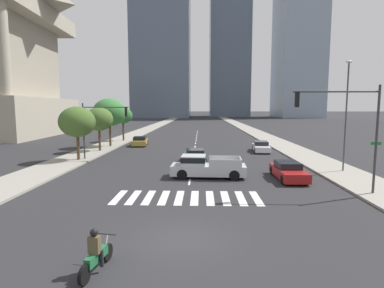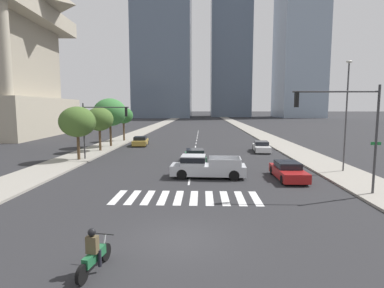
{
  "view_description": "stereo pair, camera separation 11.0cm",
  "coord_description": "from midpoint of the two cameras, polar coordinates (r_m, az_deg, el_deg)",
  "views": [
    {
      "loc": [
        0.82,
        -11.97,
        5.27
      ],
      "look_at": [
        0.0,
        15.84,
        2.0
      ],
      "focal_mm": 29.28,
      "sensor_mm": 36.0,
      "label": 1
    },
    {
      "loc": [
        0.93,
        -11.96,
        5.27
      ],
      "look_at": [
        0.0,
        15.84,
        2.0
      ],
      "focal_mm": 29.28,
      "sensor_mm": 36.0,
      "label": 2
    }
  ],
  "objects": [
    {
      "name": "sedan_white_3",
      "position": [
        38.24,
        12.39,
        -0.51
      ],
      "size": [
        2.11,
        4.76,
        1.23
      ],
      "rotation": [
        0.0,
        0.0,
        -1.65
      ],
      "color": "silver",
      "rests_on": "ground"
    },
    {
      "name": "street_tree_fourth",
      "position": [
        49.54,
        -12.54,
        5.07
      ],
      "size": [
        2.91,
        2.91,
        5.12
      ],
      "color": "#4C3823",
      "rests_on": "sidewalk_west"
    },
    {
      "name": "office_tower_right_skyline",
      "position": [
        182.66,
        18.96,
        21.47
      ],
      "size": [
        21.29,
        29.32,
        106.88
      ],
      "color": "#8C9EB2",
      "rests_on": "ground"
    },
    {
      "name": "street_tree_nearest",
      "position": [
        32.49,
        -20.29,
        3.79
      ],
      "size": [
        3.49,
        3.49,
        5.2
      ],
      "color": "#4C3823",
      "rests_on": "sidewalk_west"
    },
    {
      "name": "sidewalk_west",
      "position": [
        44.22,
        -15.33,
        -0.29
      ],
      "size": [
        4.0,
        260.0,
        0.15
      ],
      "primitive_type": "cube",
      "color": "gray",
      "rests_on": "ground"
    },
    {
      "name": "sedan_green_2",
      "position": [
        29.94,
        0.43,
        -2.29
      ],
      "size": [
        2.19,
        4.47,
        1.27
      ],
      "rotation": [
        0.0,
        0.0,
        -1.5
      ],
      "color": "#1E6038",
      "rests_on": "ground"
    },
    {
      "name": "sedan_gold_0",
      "position": [
        43.75,
        -9.53,
        0.47
      ],
      "size": [
        2.16,
        4.34,
        1.27
      ],
      "rotation": [
        0.0,
        0.0,
        1.65
      ],
      "color": "#B28E38",
      "rests_on": "ground"
    },
    {
      "name": "office_tower_center_skyline",
      "position": [
        189.91,
        6.79,
        20.62
      ],
      "size": [
        21.7,
        27.93,
        109.69
      ],
      "color": "slate",
      "rests_on": "ground"
    },
    {
      "name": "lane_divider_center",
      "position": [
        46.12,
        0.59,
        0.14
      ],
      "size": [
        0.14,
        50.0,
        0.01
      ],
      "color": "silver",
      "rests_on": "ground"
    },
    {
      "name": "traffic_signal_near",
      "position": [
        20.5,
        26.21,
        4.06
      ],
      "size": [
        5.28,
        0.28,
        6.42
      ],
      "rotation": [
        0.0,
        0.0,
        3.14
      ],
      "color": "#333335",
      "rests_on": "sidewalk_east"
    },
    {
      "name": "sidewalk_east",
      "position": [
        43.74,
        16.49,
        -0.4
      ],
      "size": [
        4.0,
        260.0,
        0.15
      ],
      "primitive_type": "cube",
      "color": "gray",
      "rests_on": "ground"
    },
    {
      "name": "street_tree_second",
      "position": [
        38.61,
        -16.68,
        4.34
      ],
      "size": [
        3.26,
        3.26,
        5.12
      ],
      "color": "#4C3823",
      "rests_on": "sidewalk_west"
    },
    {
      "name": "street_tree_third",
      "position": [
        42.74,
        -14.87,
        5.59
      ],
      "size": [
        4.29,
        4.29,
        6.29
      ],
      "color": "#4C3823",
      "rests_on": "sidewalk_west"
    },
    {
      "name": "ground_plane",
      "position": [
        13.1,
        -2.39,
        -17.01
      ],
      "size": [
        800.0,
        800.0,
        0.0
      ],
      "primitive_type": "plane",
      "color": "#28282B"
    },
    {
      "name": "traffic_signal_far",
      "position": [
        32.27,
        -16.39,
        4.12
      ],
      "size": [
        4.83,
        0.28,
        5.52
      ],
      "color": "#333335",
      "rests_on": "sidewalk_west"
    },
    {
      "name": "pickup_truck",
      "position": [
        23.67,
        2.18,
        -4.15
      ],
      "size": [
        5.65,
        2.21,
        1.67
      ],
      "rotation": [
        0.0,
        0.0,
        3.1
      ],
      "color": "#B7BABF",
      "rests_on": "ground"
    },
    {
      "name": "street_lamp_east",
      "position": [
        27.83,
        26.2,
        5.76
      ],
      "size": [
        0.5,
        0.24,
        8.76
      ],
      "color": "#3F3F42",
      "rests_on": "sidewalk_east"
    },
    {
      "name": "crosswalk_near",
      "position": [
        18.59,
        -1.1,
        -9.75
      ],
      "size": [
        8.55,
        2.99,
        0.01
      ],
      "color": "silver",
      "rests_on": "ground"
    },
    {
      "name": "sedan_red_1",
      "position": [
        24.22,
        17.0,
        -4.73
      ],
      "size": [
        1.89,
        4.68,
        1.26
      ],
      "rotation": [
        0.0,
        0.0,
        -1.56
      ],
      "color": "maroon",
      "rests_on": "ground"
    },
    {
      "name": "motorcycle_lead",
      "position": [
        11.05,
        -17.34,
        -18.68
      ],
      "size": [
        0.71,
        2.09,
        1.49
      ],
      "rotation": [
        0.0,
        0.0,
        1.41
      ],
      "color": "black",
      "rests_on": "ground"
    }
  ]
}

